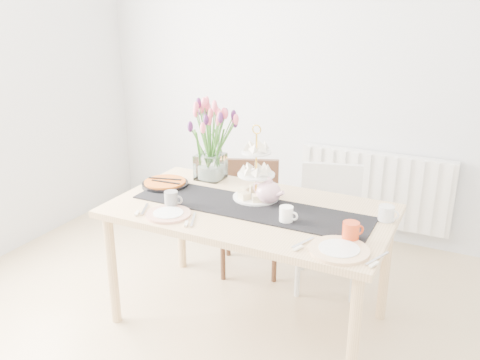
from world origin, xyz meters
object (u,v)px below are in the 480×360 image
at_px(mug_white, 286,214).
at_px(mug_orange, 351,232).
at_px(chair_brown, 251,207).
at_px(teapot, 269,192).
at_px(dining_table, 250,220).
at_px(chair_white, 329,217).
at_px(cream_jug, 386,213).
at_px(tart_tin, 165,184).
at_px(tulip_vase, 210,129).
at_px(plate_right, 339,250).
at_px(plate_left, 168,214).
at_px(radiator, 374,189).
at_px(cake_stand, 256,181).
at_px(mug_grey, 171,199).

height_order(mug_white, mug_orange, mug_orange).
distance_m(mug_white, mug_orange, 0.37).
distance_m(chair_brown, teapot, 0.76).
height_order(dining_table, chair_white, chair_white).
xyz_separation_m(cream_jug, mug_orange, (-0.11, -0.32, 0.01)).
bearing_deg(tart_tin, tulip_vase, 53.72).
bearing_deg(tulip_vase, tart_tin, -126.28).
xyz_separation_m(tulip_vase, tart_tin, (-0.19, -0.26, -0.32)).
bearing_deg(mug_orange, plate_right, -144.18).
distance_m(tart_tin, plate_left, 0.47).
bearing_deg(radiator, teapot, -104.66).
relative_size(dining_table, tart_tin, 5.42).
bearing_deg(cream_jug, cake_stand, -163.42).
distance_m(tulip_vase, mug_orange, 1.22).
relative_size(tart_tin, mug_white, 3.31).
bearing_deg(plate_right, tart_tin, 163.19).
bearing_deg(cream_jug, tulip_vase, -173.72).
height_order(chair_brown, mug_orange, mug_orange).
xyz_separation_m(dining_table, plate_right, (0.61, -0.29, 0.08)).
height_order(radiator, cream_jug, cream_jug).
distance_m(chair_white, teapot, 0.70).
xyz_separation_m(mug_grey, mug_orange, (1.04, 0.02, 0.00)).
bearing_deg(tulip_vase, teapot, -24.63).
xyz_separation_m(cake_stand, mug_orange, (0.65, -0.30, -0.07)).
bearing_deg(radiator, plate_left, -114.30).
bearing_deg(cream_jug, teapot, -159.86).
distance_m(tulip_vase, cake_stand, 0.52).
distance_m(chair_brown, cake_stand, 0.71).
relative_size(chair_white, mug_orange, 8.36).
xyz_separation_m(radiator, cream_jug, (0.31, -1.28, 0.34)).
distance_m(chair_white, mug_white, 0.83).
bearing_deg(mug_orange, dining_table, 119.04).
height_order(chair_brown, tulip_vase, tulip_vase).
height_order(teapot, plate_right, teapot).
distance_m(cake_stand, plate_left, 0.56).
relative_size(radiator, mug_white, 13.44).
bearing_deg(radiator, dining_table, -106.31).
bearing_deg(mug_orange, mug_white, 123.02).
distance_m(radiator, mug_grey, 1.86).
distance_m(cake_stand, teapot, 0.11).
xyz_separation_m(mug_grey, plate_left, (0.05, -0.11, -0.04)).
xyz_separation_m(radiator, cake_stand, (-0.45, -1.31, 0.42)).
bearing_deg(plate_right, teapot, 143.55).
height_order(radiator, cake_stand, cake_stand).
height_order(tart_tin, plate_right, tart_tin).
bearing_deg(cream_jug, plate_left, -142.59).
bearing_deg(mug_white, cream_jug, 32.59).
height_order(dining_table, cake_stand, cake_stand).
relative_size(tart_tin, mug_orange, 2.98).
bearing_deg(chair_brown, tart_tin, -142.79).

